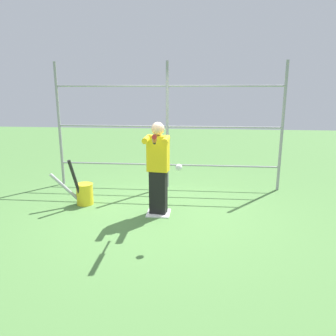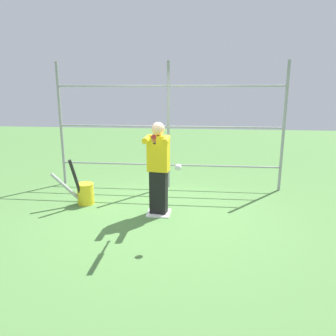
{
  "view_description": "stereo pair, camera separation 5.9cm",
  "coord_description": "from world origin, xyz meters",
  "px_view_note": "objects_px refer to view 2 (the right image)",
  "views": [
    {
      "loc": [
        -0.67,
        5.33,
        2.15
      ],
      "look_at": [
        -0.2,
        0.38,
        0.92
      ],
      "focal_mm": 35.0,
      "sensor_mm": 36.0,
      "label": 1
    },
    {
      "loc": [
        -0.73,
        5.32,
        2.15
      ],
      "look_at": [
        -0.2,
        0.38,
        0.92
      ],
      "focal_mm": 35.0,
      "sensor_mm": 36.0,
      "label": 2
    }
  ],
  "objects_px": {
    "baseball_bat_swinging": "(154,139)",
    "bat_bucket": "(84,192)",
    "softball_in_flight": "(178,167)",
    "batter": "(158,166)"
  },
  "relations": [
    {
      "from": "softball_in_flight",
      "to": "bat_bucket",
      "type": "relative_size",
      "value": 0.11
    },
    {
      "from": "batter",
      "to": "baseball_bat_swinging",
      "type": "distance_m",
      "value": 1.06
    },
    {
      "from": "softball_in_flight",
      "to": "bat_bucket",
      "type": "xyz_separation_m",
      "value": [
        1.87,
        -1.27,
        -0.84
      ]
    },
    {
      "from": "bat_bucket",
      "to": "batter",
      "type": "bearing_deg",
      "value": 166.94
    },
    {
      "from": "batter",
      "to": "softball_in_flight",
      "type": "height_order",
      "value": "batter"
    },
    {
      "from": "baseball_bat_swinging",
      "to": "bat_bucket",
      "type": "height_order",
      "value": "baseball_bat_swinging"
    },
    {
      "from": "batter",
      "to": "baseball_bat_swinging",
      "type": "bearing_deg",
      "value": 94.12
    },
    {
      "from": "baseball_bat_swinging",
      "to": "bat_bucket",
      "type": "xyz_separation_m",
      "value": [
        1.52,
        -1.21,
        -1.22
      ]
    },
    {
      "from": "batter",
      "to": "bat_bucket",
      "type": "bearing_deg",
      "value": -13.06
    },
    {
      "from": "baseball_bat_swinging",
      "to": "softball_in_flight",
      "type": "height_order",
      "value": "baseball_bat_swinging"
    }
  ]
}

